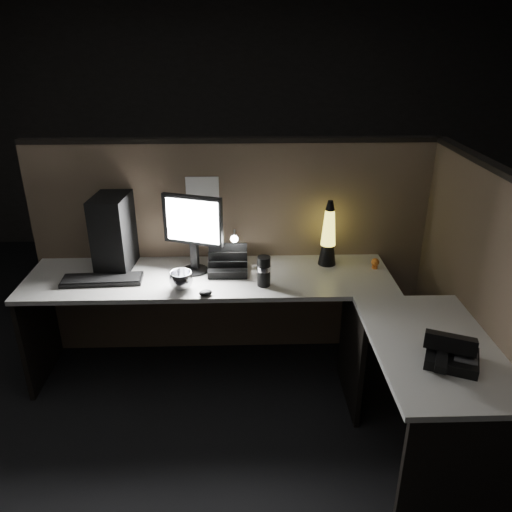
{
  "coord_description": "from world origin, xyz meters",
  "views": [
    {
      "loc": [
        0.06,
        -2.23,
        2.12
      ],
      "look_at": [
        0.14,
        0.35,
        0.97
      ],
      "focal_mm": 35.0,
      "sensor_mm": 36.0,
      "label": 1
    }
  ],
  "objects_px": {
    "pc_tower": "(117,229)",
    "keyboard": "(102,280)",
    "monitor": "(193,226)",
    "lava_lamp": "(328,238)",
    "desk_phone": "(451,352)"
  },
  "relations": [
    {
      "from": "pc_tower",
      "to": "keyboard",
      "type": "height_order",
      "value": "pc_tower"
    },
    {
      "from": "monitor",
      "to": "keyboard",
      "type": "relative_size",
      "value": 1.03
    },
    {
      "from": "monitor",
      "to": "keyboard",
      "type": "distance_m",
      "value": 0.65
    },
    {
      "from": "lava_lamp",
      "to": "keyboard",
      "type": "bearing_deg",
      "value": -171.35
    },
    {
      "from": "keyboard",
      "to": "lava_lamp",
      "type": "xyz_separation_m",
      "value": [
        1.42,
        0.22,
        0.17
      ]
    },
    {
      "from": "monitor",
      "to": "desk_phone",
      "type": "xyz_separation_m",
      "value": [
        1.26,
        -1.02,
        -0.25
      ]
    },
    {
      "from": "monitor",
      "to": "desk_phone",
      "type": "bearing_deg",
      "value": -19.46
    },
    {
      "from": "pc_tower",
      "to": "keyboard",
      "type": "distance_m",
      "value": 0.37
    },
    {
      "from": "pc_tower",
      "to": "monitor",
      "type": "distance_m",
      "value": 0.53
    },
    {
      "from": "pc_tower",
      "to": "keyboard",
      "type": "xyz_separation_m",
      "value": [
        -0.05,
        -0.28,
        -0.23
      ]
    },
    {
      "from": "pc_tower",
      "to": "desk_phone",
      "type": "distance_m",
      "value": 2.12
    },
    {
      "from": "keyboard",
      "to": "lava_lamp",
      "type": "relative_size",
      "value": 1.11
    },
    {
      "from": "pc_tower",
      "to": "desk_phone",
      "type": "relative_size",
      "value": 1.66
    },
    {
      "from": "lava_lamp",
      "to": "pc_tower",
      "type": "bearing_deg",
      "value": 177.34
    },
    {
      "from": "pc_tower",
      "to": "monitor",
      "type": "height_order",
      "value": "monitor"
    }
  ]
}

